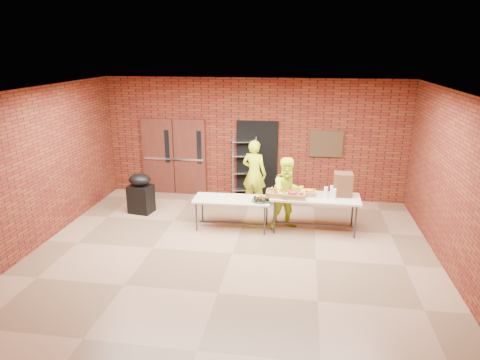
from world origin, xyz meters
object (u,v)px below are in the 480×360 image
(coffee_dispenser, at_px, (343,184))
(volunteer_woman, at_px, (254,174))
(volunteer_man, at_px, (288,193))
(table_right, at_px, (315,199))
(wire_rack, at_px, (244,168))
(covered_grill, at_px, (141,193))
(table_left, at_px, (232,201))

(coffee_dispenser, height_order, volunteer_woman, volunteer_woman)
(volunteer_man, bearing_deg, table_right, -29.43)
(wire_rack, xyz_separation_m, table_right, (1.84, -1.90, -0.12))
(table_right, relative_size, volunteer_woman, 1.13)
(volunteer_man, bearing_deg, coffee_dispenser, -19.68)
(table_right, distance_m, coffee_dispenser, 0.69)
(wire_rack, distance_m, covered_grill, 2.80)
(wire_rack, distance_m, table_right, 2.65)
(covered_grill, height_order, volunteer_man, volunteer_man)
(volunteer_woman, relative_size, volunteer_man, 1.06)
(table_left, xyz_separation_m, volunteer_man, (1.23, 0.20, 0.18))
(volunteer_man, bearing_deg, wire_rack, 99.69)
(table_left, distance_m, volunteer_woman, 1.52)
(table_right, height_order, covered_grill, covered_grill)
(table_right, bearing_deg, covered_grill, 175.06)
(covered_grill, bearing_deg, volunteer_man, 3.31)
(volunteer_man, bearing_deg, volunteer_woman, 101.40)
(coffee_dispenser, bearing_deg, table_left, -173.01)
(covered_grill, bearing_deg, wire_rack, 40.80)
(table_right, xyz_separation_m, volunteer_woman, (-1.51, 1.32, 0.14))
(table_right, xyz_separation_m, volunteer_man, (-0.60, 0.05, 0.09))
(table_left, bearing_deg, volunteer_man, 8.17)
(wire_rack, bearing_deg, table_left, -98.52)
(wire_rack, xyz_separation_m, coffee_dispenser, (2.43, -1.75, 0.21))
(wire_rack, xyz_separation_m, table_left, (0.01, -2.05, -0.21))
(table_left, distance_m, coffee_dispenser, 2.48)
(wire_rack, height_order, covered_grill, wire_rack)
(wire_rack, xyz_separation_m, volunteer_woman, (0.33, -0.58, 0.02))
(table_right, distance_m, volunteer_man, 0.61)
(covered_grill, bearing_deg, coffee_dispenser, 6.05)
(covered_grill, bearing_deg, table_right, 3.51)
(wire_rack, bearing_deg, volunteer_man, -64.89)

